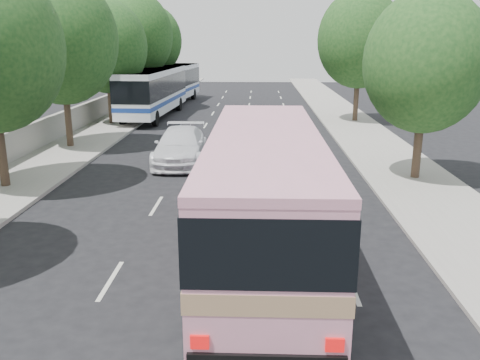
{
  "coord_description": "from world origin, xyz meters",
  "views": [
    {
      "loc": [
        1.81,
        -13.64,
        5.94
      ],
      "look_at": [
        1.27,
        1.92,
        1.6
      ],
      "focal_mm": 38.0,
      "sensor_mm": 36.0,
      "label": 1
    }
  ],
  "objects_px": {
    "pink_bus": "(265,183)",
    "tour_coach_rear": "(173,81)",
    "pink_taxi": "(236,183)",
    "white_pickup": "(180,146)",
    "tour_coach_front": "(153,89)"
  },
  "relations": [
    {
      "from": "pink_taxi",
      "to": "white_pickup",
      "type": "bearing_deg",
      "value": 108.77
    },
    {
      "from": "pink_bus",
      "to": "white_pickup",
      "type": "distance_m",
      "value": 12.23
    },
    {
      "from": "pink_taxi",
      "to": "tour_coach_front",
      "type": "bearing_deg",
      "value": 101.33
    },
    {
      "from": "pink_bus",
      "to": "tour_coach_front",
      "type": "distance_m",
      "value": 27.8
    },
    {
      "from": "pink_taxi",
      "to": "tour_coach_rear",
      "type": "height_order",
      "value": "tour_coach_rear"
    },
    {
      "from": "tour_coach_front",
      "to": "tour_coach_rear",
      "type": "xyz_separation_m",
      "value": [
        0.12,
        8.57,
        -0.11
      ]
    },
    {
      "from": "pink_bus",
      "to": "white_pickup",
      "type": "relative_size",
      "value": 1.95
    },
    {
      "from": "pink_bus",
      "to": "pink_taxi",
      "type": "xyz_separation_m",
      "value": [
        -1.01,
        5.46,
        -1.55
      ]
    },
    {
      "from": "pink_bus",
      "to": "tour_coach_rear",
      "type": "distance_m",
      "value": 36.04
    },
    {
      "from": "pink_bus",
      "to": "tour_coach_rear",
      "type": "bearing_deg",
      "value": 103.26
    },
    {
      "from": "pink_bus",
      "to": "white_pickup",
      "type": "bearing_deg",
      "value": 109.39
    },
    {
      "from": "pink_bus",
      "to": "tour_coach_front",
      "type": "xyz_separation_m",
      "value": [
        -8.31,
        26.53,
        -0.01
      ]
    },
    {
      "from": "tour_coach_front",
      "to": "tour_coach_rear",
      "type": "relative_size",
      "value": 1.04
    },
    {
      "from": "white_pickup",
      "to": "tour_coach_front",
      "type": "relative_size",
      "value": 0.46
    },
    {
      "from": "white_pickup",
      "to": "tour_coach_rear",
      "type": "distance_m",
      "value": 24.03
    }
  ]
}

